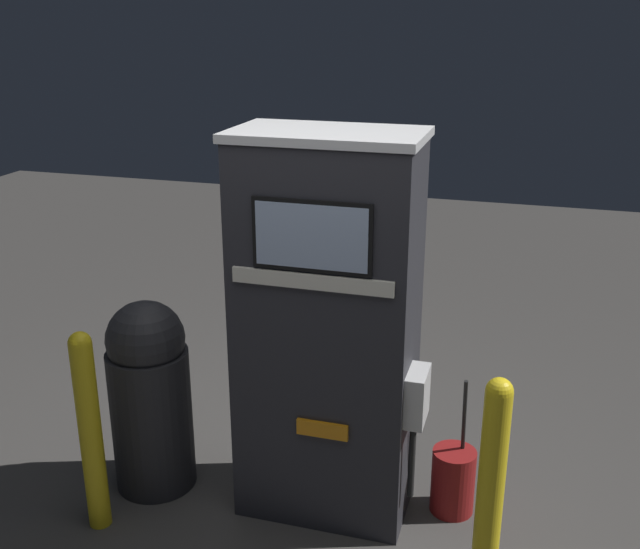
% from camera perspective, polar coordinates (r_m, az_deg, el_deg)
% --- Properties ---
extents(ground_plane, '(14.00, 14.00, 0.00)m').
position_cam_1_polar(ground_plane, '(3.90, -0.53, -18.86)').
color(ground_plane, '#423F3D').
extents(gas_pump, '(0.94, 0.52, 1.93)m').
position_cam_1_polar(gas_pump, '(3.59, 0.59, -4.36)').
color(gas_pump, '#28282D').
rests_on(gas_pump, ground_plane).
extents(safety_bollard, '(0.11, 0.11, 1.04)m').
position_cam_1_polar(safety_bollard, '(3.33, 12.89, -15.37)').
color(safety_bollard, yellow).
rests_on(safety_bollard, ground_plane).
extents(trash_bin, '(0.42, 0.42, 1.04)m').
position_cam_1_polar(trash_bin, '(4.04, -12.82, -8.87)').
color(trash_bin, '#232326').
rests_on(trash_bin, ground_plane).
extents(safety_bollard_far, '(0.11, 0.11, 1.04)m').
position_cam_1_polar(safety_bollard_far, '(3.79, -17.13, -11.12)').
color(safety_bollard_far, yellow).
rests_on(safety_bollard_far, ground_plane).
extents(squeegee_bucket, '(0.22, 0.22, 0.77)m').
position_cam_1_polar(squeegee_bucket, '(3.98, 10.10, -15.16)').
color(squeegee_bucket, maroon).
rests_on(squeegee_bucket, ground_plane).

